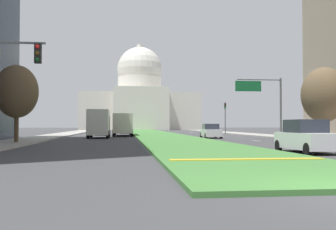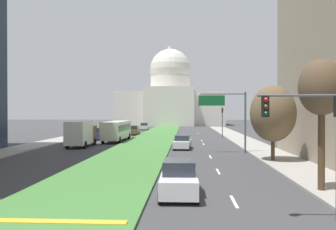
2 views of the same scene
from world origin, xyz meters
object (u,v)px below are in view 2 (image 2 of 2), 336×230
Objects in this scene: sedan_lead_stopped at (179,179)px; overhead_guide_sign at (228,110)px; traffic_light_near_right at (317,127)px; city_bus at (117,129)px; sedan_very_far at (144,127)px; box_truck_delivery at (81,134)px; street_tree_right_near at (322,89)px; capitol_building at (170,97)px; sedan_distant at (101,134)px; traffic_light_far_right at (222,118)px; sedan_midblock at (182,142)px; street_tree_right_mid at (273,114)px; sedan_far_horizon at (133,130)px.

overhead_guide_sign is at bearing 75.85° from sedan_lead_stopped.
city_bus is (-15.68, 37.41, -2.03)m from traffic_light_near_right.
box_truck_delivery is (-3.01, -40.74, 0.87)m from sedan_very_far.
street_tree_right_near is 66.78m from sedan_very_far.
capitol_building is 8.39× the size of sedan_distant.
traffic_light_far_right is 29.26m from sedan_very_far.
street_tree_right_near is 1.62× the size of sedan_lead_stopped.
overhead_guide_sign is 1.45× the size of sedan_lead_stopped.
sedan_lead_stopped is 1.07× the size of sedan_distant.
traffic_light_near_right is 44.31m from sedan_distant.
overhead_guide_sign is 7.29m from sedan_midblock.
street_tree_right_mid is (1.53, -28.26, 0.92)m from traffic_light_far_right.
traffic_light_far_right is at bearing 40.65° from box_truck_delivery.
capitol_building is 75.79m from sedan_midblock.
box_truck_delivery is 0.58× the size of city_bus.
sedan_midblock is (-6.56, -18.13, -2.54)m from traffic_light_far_right.
traffic_light_near_right is 0.77× the size of street_tree_right_mid.
capitol_building is at bearing 101.39° from traffic_light_far_right.
city_bus reaches higher than sedan_midblock.
overhead_guide_sign is 0.90× the size of street_tree_right_near.
sedan_midblock is (4.93, -75.16, -8.43)m from capitol_building.
street_tree_right_near reaches higher than city_bus.
sedan_lead_stopped is 38.34m from sedan_distant.
sedan_midblock is at bearing -46.42° from city_bus.
sedan_very_far is at bearing 85.77° from box_truck_delivery.
capitol_building reaches higher than street_tree_right_near.
sedan_far_horizon is (-17.70, 34.82, -3.41)m from street_tree_right_mid.
traffic_light_near_right reaches higher than sedan_lead_stopped.
sedan_far_horizon is (-17.42, 46.60, -4.78)m from street_tree_right_near.
sedan_lead_stopped is 66.00m from sedan_very_far.
capitol_building is 65.31m from city_bus.
street_tree_right_mid is at bearing -86.90° from traffic_light_far_right.
traffic_light_far_right is 25.40m from box_truck_delivery.
sedan_distant is at bearing 136.65° from overhead_guide_sign.
street_tree_right_mid reaches higher than sedan_midblock.
overhead_guide_sign is 1.38× the size of sedan_far_horizon.
overhead_guide_sign is 24.87m from sedan_distant.
traffic_light_far_right reaches higher than city_bus.
traffic_light_far_right is 0.77× the size of street_tree_right_mid.
overhead_guide_sign is (9.87, -78.89, -4.58)m from capitol_building.
city_bus reaches higher than sedan_far_horizon.
overhead_guide_sign reaches higher than traffic_light_far_right.
street_tree_right_near is 23.76m from sedan_midblock.
capitol_building is 7.83× the size of sedan_lead_stopped.
city_bus is at bearing 136.39° from overhead_guide_sign.
sedan_distant is (-19.49, -4.98, -2.45)m from traffic_light_far_right.
box_truck_delivery is at bearing -139.35° from traffic_light_far_right.
traffic_light_far_right is 18.28m from city_bus.
capitol_building reaches higher than sedan_very_far.
box_truck_delivery is at bearing 163.11° from overhead_guide_sign.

